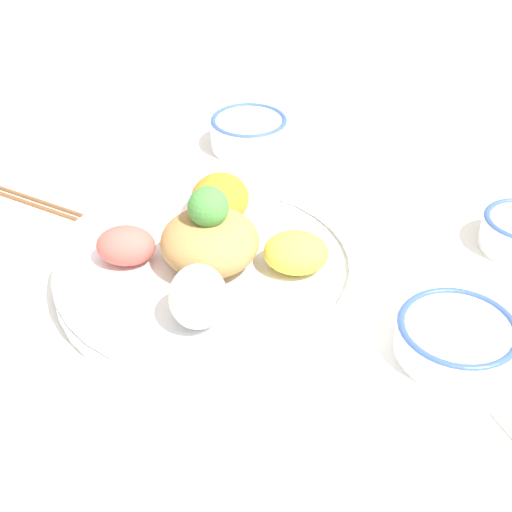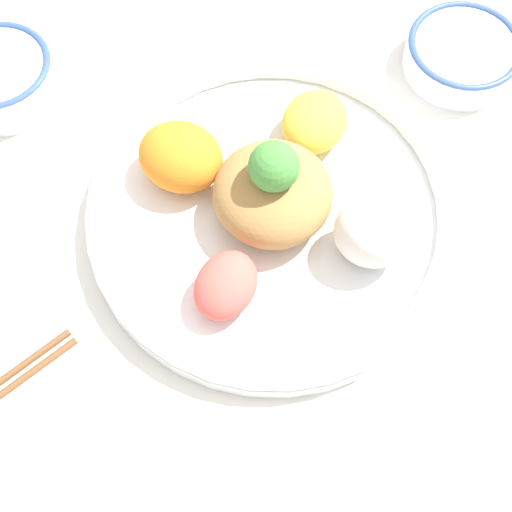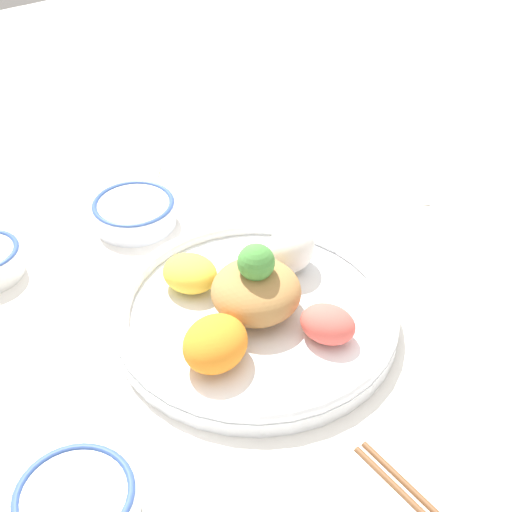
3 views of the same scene
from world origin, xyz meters
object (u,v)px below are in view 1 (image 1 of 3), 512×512
(salad_platter, at_px, (211,260))
(rice_bowl_blue, at_px, (249,132))
(sauce_bowl_dark, at_px, (456,337))
(chopsticks_pair_near, at_px, (13,193))

(salad_platter, relative_size, rice_bowl_blue, 3.09)
(sauce_bowl_dark, height_order, chopsticks_pair_near, sauce_bowl_dark)
(rice_bowl_blue, height_order, sauce_bowl_dark, rice_bowl_blue)
(salad_platter, bearing_deg, sauce_bowl_dark, 94.84)
(salad_platter, distance_m, rice_bowl_blue, 0.31)
(sauce_bowl_dark, bearing_deg, salad_platter, -85.16)
(salad_platter, distance_m, sauce_bowl_dark, 0.27)
(rice_bowl_blue, relative_size, sauce_bowl_dark, 0.94)
(salad_platter, height_order, chopsticks_pair_near, salad_platter)
(sauce_bowl_dark, relative_size, chopsticks_pair_near, 0.52)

